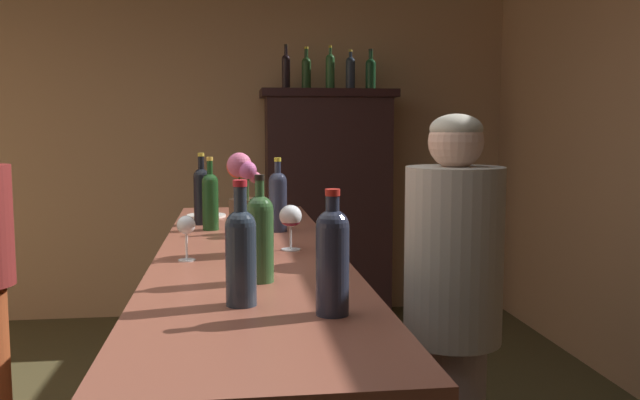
% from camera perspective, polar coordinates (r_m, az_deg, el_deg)
% --- Properties ---
extents(wall_back, '(5.66, 0.12, 2.73)m').
position_cam_1_polar(wall_back, '(5.54, -13.04, 4.46)').
color(wall_back, tan).
rests_on(wall_back, ground).
extents(bar_counter, '(0.65, 2.69, 1.07)m').
position_cam_1_polar(bar_counter, '(2.61, -5.88, -15.81)').
color(bar_counter, brown).
rests_on(bar_counter, ground).
extents(display_cabinet, '(1.03, 0.46, 1.80)m').
position_cam_1_polar(display_cabinet, '(5.27, 0.64, -0.14)').
color(display_cabinet, black).
rests_on(display_cabinet, ground).
extents(wine_bottle_malbec, '(0.08, 0.08, 0.30)m').
position_cam_1_polar(wine_bottle_malbec, '(1.59, 1.06, -4.76)').
color(wine_bottle_malbec, '#24283A').
rests_on(wine_bottle_malbec, bar_counter).
extents(wine_bottle_pinot, '(0.07, 0.07, 0.32)m').
position_cam_1_polar(wine_bottle_pinot, '(2.95, -9.25, 0.14)').
color(wine_bottle_pinot, '#193B18').
rests_on(wine_bottle_pinot, bar_counter).
extents(wine_bottle_merlot, '(0.08, 0.08, 0.31)m').
position_cam_1_polar(wine_bottle_merlot, '(1.69, -6.70, -4.30)').
color(wine_bottle_merlot, '#242F3B').
rests_on(wine_bottle_merlot, bar_counter).
extents(wine_bottle_chardonnay, '(0.08, 0.08, 0.31)m').
position_cam_1_polar(wine_bottle_chardonnay, '(1.94, -5.09, -2.89)').
color(wine_bottle_chardonnay, '#2E522A').
rests_on(wine_bottle_chardonnay, bar_counter).
extents(wine_bottle_rose, '(0.08, 0.08, 0.32)m').
position_cam_1_polar(wine_bottle_rose, '(2.87, -3.58, 0.12)').
color(wine_bottle_rose, '#25283A').
rests_on(wine_bottle_rose, bar_counter).
extents(wine_bottle_riesling, '(0.07, 0.07, 0.33)m').
position_cam_1_polar(wine_bottle_riesling, '(3.13, -9.96, 0.58)').
color(wine_bottle_riesling, black).
rests_on(wine_bottle_riesling, bar_counter).
extents(wine_glass_front, '(0.08, 0.08, 0.14)m').
position_cam_1_polar(wine_glass_front, '(2.76, -5.65, -1.04)').
color(wine_glass_front, white).
rests_on(wine_glass_front, bar_counter).
extents(wine_glass_mid, '(0.08, 0.08, 0.16)m').
position_cam_1_polar(wine_glass_mid, '(2.44, -2.50, -1.55)').
color(wine_glass_mid, white).
rests_on(wine_glass_mid, bar_counter).
extents(wine_glass_rear, '(0.06, 0.06, 0.15)m').
position_cam_1_polar(wine_glass_rear, '(2.29, -11.23, -2.25)').
color(wine_glass_rear, white).
rests_on(wine_glass_rear, bar_counter).
extents(flower_arrangement, '(0.13, 0.15, 0.36)m').
position_cam_1_polar(flower_arrangement, '(2.36, -6.32, -0.55)').
color(flower_arrangement, '#4D3624').
rests_on(flower_arrangement, bar_counter).
extents(cheese_plate, '(0.19, 0.19, 0.01)m').
position_cam_1_polar(cheese_plate, '(3.40, -9.58, -1.31)').
color(cheese_plate, white).
rests_on(cheese_plate, bar_counter).
extents(display_bottle_left, '(0.06, 0.06, 0.34)m').
position_cam_1_polar(display_bottle_left, '(5.23, -2.89, 10.93)').
color(display_bottle_left, black).
rests_on(display_bottle_left, display_cabinet).
extents(display_bottle_midleft, '(0.07, 0.07, 0.32)m').
position_cam_1_polar(display_bottle_midleft, '(5.24, -1.17, 10.82)').
color(display_bottle_midleft, '#1C3B1C').
rests_on(display_bottle_midleft, display_cabinet).
extents(display_bottle_center, '(0.07, 0.07, 0.33)m').
position_cam_1_polar(display_bottle_center, '(5.26, 0.86, 10.91)').
color(display_bottle_center, '#275128').
rests_on(display_bottle_center, display_cabinet).
extents(display_bottle_midright, '(0.07, 0.07, 0.30)m').
position_cam_1_polar(display_bottle_midright, '(5.29, 2.58, 10.78)').
color(display_bottle_midright, '#222B36').
rests_on(display_bottle_midright, display_cabinet).
extents(display_bottle_right, '(0.08, 0.08, 0.31)m').
position_cam_1_polar(display_bottle_right, '(5.32, 4.29, 10.71)').
color(display_bottle_right, '#173D21').
rests_on(display_bottle_right, display_cabinet).
extents(bartender, '(0.34, 0.34, 1.56)m').
position_cam_1_polar(bartender, '(2.43, 11.10, -9.63)').
color(bartender, '#9F8C92').
rests_on(bartender, ground).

